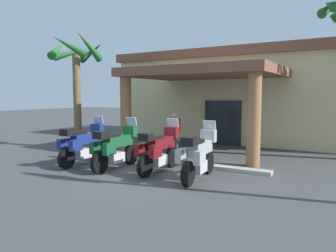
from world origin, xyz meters
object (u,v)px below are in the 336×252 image
object	(u,v)px
motel_building	(241,95)
palm_tree_roadside	(76,65)
motorcycle_maroon	(159,150)
motorcycle_silver	(199,155)
motorcycle_green	(115,147)
pedestrian	(174,130)
motorcycle_blue	(82,144)

from	to	relation	value
motel_building	palm_tree_roadside	bearing A→B (deg)	-126.79
motorcycle_maroon	motorcycle_silver	distance (m)	1.45
motel_building	motorcycle_maroon	size ratio (longest dim) A/B	5.87
motel_building	motorcycle_green	world-z (taller)	motel_building
motel_building	palm_tree_roadside	xyz separation A→B (m)	(-5.45, -6.73, 1.31)
motel_building	motorcycle_maroon	distance (m)	9.09
motorcycle_maroon	pedestrian	xyz separation A→B (m)	(-0.96, 2.84, 0.28)
motorcycle_green	motorcycle_maroon	bearing A→B (deg)	-76.27
motorcycle_blue	motorcycle_silver	size ratio (longest dim) A/B	1.00
motorcycle_silver	motorcycle_blue	bearing A→B (deg)	88.50
motel_building	motorcycle_blue	world-z (taller)	motel_building
motel_building	motorcycle_green	size ratio (longest dim) A/B	5.87
motorcycle_maroon	palm_tree_roadside	distance (m)	6.62
motorcycle_maroon	motorcycle_silver	world-z (taller)	same
pedestrian	motorcycle_maroon	bearing A→B (deg)	-17.49
motel_building	palm_tree_roadside	size ratio (longest dim) A/B	2.56
motorcycle_green	palm_tree_roadside	size ratio (longest dim) A/B	0.44
motorcycle_blue	pedestrian	xyz separation A→B (m)	(1.90, 3.12, 0.28)
pedestrian	motorcycle_silver	bearing A→B (deg)	1.59
motorcycle_maroon	pedestrian	distance (m)	3.01
motorcycle_blue	motorcycle_silver	bearing A→B (deg)	-90.84
motorcycle_blue	motel_building	bearing A→B (deg)	-18.28
motel_building	palm_tree_roadside	distance (m)	8.76
motorcycle_green	motorcycle_silver	distance (m)	2.86
motorcycle_blue	motorcycle_green	xyz separation A→B (m)	(1.43, -0.02, 0.00)
motorcycle_blue	pedestrian	distance (m)	3.67
motorcycle_blue	motorcycle_maroon	size ratio (longest dim) A/B	1.00
motorcycle_green	palm_tree_roadside	bearing A→B (deg)	60.04
motel_building	pedestrian	world-z (taller)	motel_building
motorcycle_blue	motorcycle_silver	world-z (taller)	same
motorcycle_silver	palm_tree_roadside	xyz separation A→B (m)	(-6.93, 2.45, 2.97)
motel_building	motorcycle_green	bearing A→B (deg)	-96.30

